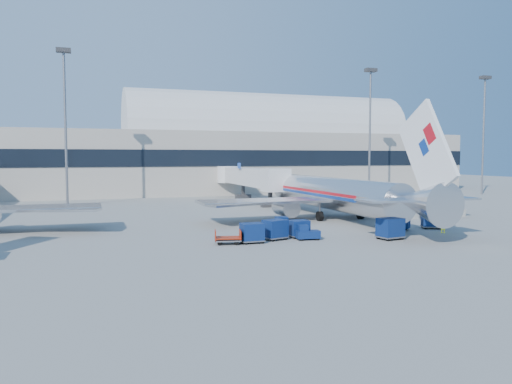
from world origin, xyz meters
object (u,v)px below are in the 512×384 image
object	(u,v)px
cart_train_b	(275,229)
cart_solo_near	(390,228)
airliner_main	(336,194)
cart_train_c	(252,232)
cart_open_red	(228,239)
mast_east	(370,114)
barrier_mid	(431,214)
cart_train_a	(299,228)
jetbridge_near	(247,177)
mast_far_east	(484,117)
tug_lead	(307,233)
mast_west	(65,104)
ramp_worker	(443,224)
cart_solo_far	(431,220)
barrier_far	(454,213)
tug_left	(280,225)
barrier_near	(408,215)
tug_right	(395,222)

from	to	relation	value
cart_train_b	cart_solo_near	world-z (taller)	cart_solo_near
airliner_main	cart_train_c	distance (m)	18.94
airliner_main	cart_train_c	size ratio (longest dim) A/B	19.31
airliner_main	cart_open_red	distance (m)	20.49
mast_east	barrier_mid	world-z (taller)	mast_east
cart_train_c	cart_open_red	xyz separation A→B (m)	(-2.03, 0.14, -0.48)
mast_east	cart_train_a	size ratio (longest dim) A/B	12.38
cart_solo_near	jetbridge_near	bearing A→B (deg)	80.87
mast_far_east	tug_lead	distance (m)	67.62
airliner_main	barrier_mid	distance (m)	11.84
mast_west	ramp_worker	world-z (taller)	mast_west
mast_west	barrier_mid	xyz separation A→B (m)	(41.30, -28.00, -14.34)
mast_west	cart_train_b	world-z (taller)	mast_west
mast_east	barrier_mid	xyz separation A→B (m)	(-8.70, -28.00, -14.34)
cart_solo_far	cart_open_red	world-z (taller)	cart_solo_far
barrier_far	tug_lead	xyz separation A→B (m)	(-23.92, -9.70, 0.15)
tug_lead	tug_left	world-z (taller)	tug_left
mast_west	cart_train_a	xyz separation A→B (m)	(20.52, -36.35, -13.96)
tug_lead	cart_open_red	distance (m)	7.06
barrier_near	tug_left	bearing A→B (deg)	-163.97
mast_west	cart_train_a	world-z (taller)	mast_west
mast_far_east	tug_right	xyz separation A→B (m)	(-43.38, -34.76, -14.03)
airliner_main	cart_train_b	world-z (taller)	airliner_main
barrier_mid	cart_solo_far	xyz separation A→B (m)	(-5.90, -7.46, 0.44)
barrier_near	cart_open_red	bearing A→B (deg)	-158.60
mast_far_east	barrier_mid	xyz separation A→B (m)	(-33.70, -28.00, -14.34)
tug_left	cart_solo_near	distance (m)	10.18
ramp_worker	mast_east	bearing A→B (deg)	-36.80
jetbridge_near	tug_lead	xyz separation A→B (m)	(-6.92, -38.51, -3.33)
tug_left	cart_train_c	distance (m)	6.23
mast_west	tug_right	size ratio (longest dim) A/B	8.29
airliner_main	cart_solo_far	size ratio (longest dim) A/B	16.11
cart_solo_far	barrier_mid	bearing A→B (deg)	76.65
airliner_main	ramp_worker	world-z (taller)	airliner_main
airliner_main	cart_train_a	size ratio (longest dim) A/B	20.41
jetbridge_near	cart_solo_near	xyz separation A→B (m)	(0.06, -40.64, -2.93)
mast_west	barrier_near	world-z (taller)	mast_west
cart_train_c	cart_solo_near	xyz separation A→B (m)	(12.00, -2.14, 0.11)
tug_left	cart_train_c	xyz separation A→B (m)	(-4.29, -4.51, 0.17)
mast_west	cart_train_c	bearing A→B (deg)	-67.45
mast_west	tug_lead	xyz separation A→B (m)	(20.68, -37.70, -14.19)
jetbridge_near	barrier_mid	size ratio (longest dim) A/B	9.17
tug_lead	jetbridge_near	bearing A→B (deg)	87.88
barrier_far	tug_left	xyz separation A→B (m)	(-24.65, -5.19, 0.27)
cart_solo_near	cart_open_red	distance (m)	14.23
mast_east	cart_train_c	bearing A→B (deg)	-132.34
cart_train_b	cart_solo_far	bearing A→B (deg)	-13.75
cart_solo_near	mast_far_east	bearing A→B (deg)	30.86
mast_east	cart_solo_far	bearing A→B (deg)	-112.38
barrier_mid	cart_solo_near	world-z (taller)	cart_solo_near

